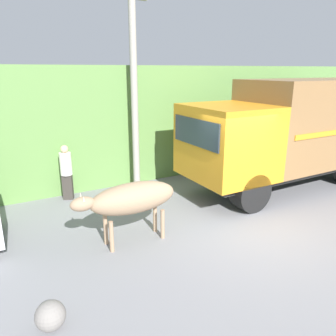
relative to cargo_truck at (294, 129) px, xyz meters
The scene contains 7 objects.
ground_plane 3.98m from the cargo_truck, 155.69° to the right, with size 60.00×60.00×0.00m, color gray.
hillside_embankment 6.01m from the cargo_truck, 122.54° to the left, with size 32.00×5.03×3.65m.
cargo_truck is the anchor object (origin of this frame).
brown_cow 5.87m from the cargo_truck, behind, with size 2.23×0.65×1.32m.
pedestrian_on_hill 6.82m from the cargo_truck, 160.96° to the left, with size 0.42×0.42×1.56m.
utility_pole 5.00m from the cargo_truck, 153.18° to the left, with size 0.90×0.20×6.12m.
roadside_rock 8.31m from the cargo_truck, 161.27° to the right, with size 0.43×0.43×0.43m.
Camera 1 is at (-4.90, -5.28, 3.53)m, focal length 35.00 mm.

